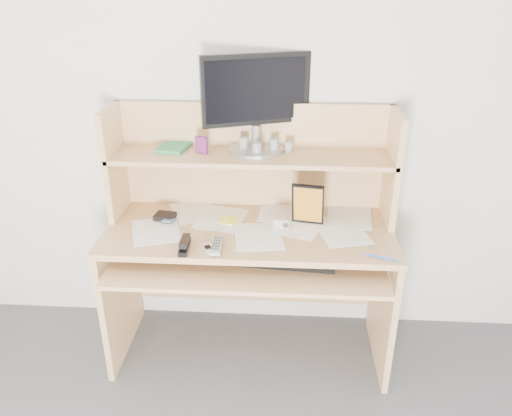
# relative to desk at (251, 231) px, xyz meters

# --- Properties ---
(back_wall) EXTENTS (3.60, 0.04, 2.50)m
(back_wall) POSITION_rel_desk_xyz_m (0.00, 0.24, 0.56)
(back_wall) COLOR silver
(back_wall) RESTS_ON floor
(desk) EXTENTS (1.40, 0.70, 1.30)m
(desk) POSITION_rel_desk_xyz_m (0.00, 0.00, 0.00)
(desk) COLOR tan
(desk) RESTS_ON floor
(paper_clutter) EXTENTS (1.32, 0.54, 0.01)m
(paper_clutter) POSITION_rel_desk_xyz_m (0.00, -0.08, 0.06)
(paper_clutter) COLOR white
(paper_clutter) RESTS_ON desk
(keyboard) EXTENTS (0.46, 0.20, 0.03)m
(keyboard) POSITION_rel_desk_xyz_m (0.19, -0.21, -0.03)
(keyboard) COLOR black
(keyboard) RESTS_ON desk
(tv_remote) EXTENTS (0.05, 0.17, 0.02)m
(tv_remote) POSITION_rel_desk_xyz_m (-0.13, -0.28, 0.07)
(tv_remote) COLOR #959691
(tv_remote) RESTS_ON paper_clutter
(flip_phone) EXTENTS (0.08, 0.09, 0.02)m
(flip_phone) POSITION_rel_desk_xyz_m (-0.17, -0.31, 0.07)
(flip_phone) COLOR silver
(flip_phone) RESTS_ON paper_clutter
(stapler) EXTENTS (0.05, 0.15, 0.04)m
(stapler) POSITION_rel_desk_xyz_m (-0.28, -0.30, 0.08)
(stapler) COLOR black
(stapler) RESTS_ON paper_clutter
(wallet) EXTENTS (0.11, 0.09, 0.02)m
(wallet) POSITION_rel_desk_xyz_m (-0.43, -0.01, 0.07)
(wallet) COLOR black
(wallet) RESTS_ON paper_clutter
(sticky_note_pad) EXTENTS (0.11, 0.11, 0.01)m
(sticky_note_pad) POSITION_rel_desk_xyz_m (-0.11, -0.01, 0.06)
(sticky_note_pad) COLOR yellow
(sticky_note_pad) RESTS_ON desk
(digital_camera) EXTENTS (0.08, 0.04, 0.05)m
(digital_camera) POSITION_rel_desk_xyz_m (0.16, -0.07, 0.09)
(digital_camera) COLOR silver
(digital_camera) RESTS_ON paper_clutter
(game_case) EXTENTS (0.16, 0.04, 0.22)m
(game_case) POSITION_rel_desk_xyz_m (0.28, -0.03, 0.17)
(game_case) COLOR black
(game_case) RESTS_ON paper_clutter
(blue_pen) EXTENTS (0.13, 0.05, 0.01)m
(blue_pen) POSITION_rel_desk_xyz_m (0.59, -0.34, 0.07)
(blue_pen) COLOR blue
(blue_pen) RESTS_ON paper_clutter
(card_box) EXTENTS (0.06, 0.04, 0.08)m
(card_box) POSITION_rel_desk_xyz_m (-0.24, 0.07, 0.43)
(card_box) COLOR maroon
(card_box) RESTS_ON desk
(shelf_book) EXTENTS (0.17, 0.21, 0.02)m
(shelf_book) POSITION_rel_desk_xyz_m (-0.39, 0.13, 0.40)
(shelf_book) COLOR #36895D
(shelf_book) RESTS_ON desk
(chip_stack_a) EXTENTS (0.06, 0.06, 0.06)m
(chip_stack_a) POSITION_rel_desk_xyz_m (0.03, 0.05, 0.42)
(chip_stack_a) COLOR black
(chip_stack_a) RESTS_ON desk
(chip_stack_b) EXTENTS (0.05, 0.05, 0.07)m
(chip_stack_b) POSITION_rel_desk_xyz_m (-0.04, 0.11, 0.42)
(chip_stack_b) COLOR white
(chip_stack_b) RESTS_ON desk
(chip_stack_c) EXTENTS (0.05, 0.05, 0.06)m
(chip_stack_c) POSITION_rel_desk_xyz_m (0.18, 0.11, 0.41)
(chip_stack_c) COLOR black
(chip_stack_c) RESTS_ON desk
(chip_stack_d) EXTENTS (0.05, 0.05, 0.07)m
(chip_stack_d) POSITION_rel_desk_xyz_m (0.11, 0.10, 0.42)
(chip_stack_d) COLOR silver
(chip_stack_d) RESTS_ON desk
(monitor) EXTENTS (0.51, 0.28, 0.47)m
(monitor) POSITION_rel_desk_xyz_m (0.02, 0.14, 0.63)
(monitor) COLOR #A3A3A8
(monitor) RESTS_ON desk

